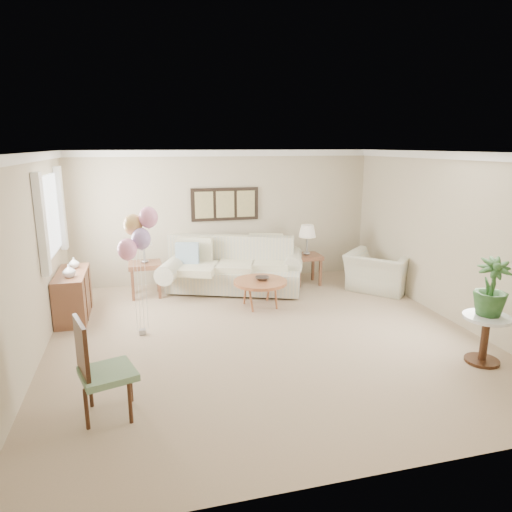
# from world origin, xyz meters

# --- Properties ---
(ground_plane) EXTENTS (6.00, 6.00, 0.00)m
(ground_plane) POSITION_xyz_m (0.00, 0.00, 0.00)
(ground_plane) COLOR tan
(room_shell) EXTENTS (6.04, 6.04, 2.60)m
(room_shell) POSITION_xyz_m (-0.11, 0.09, 1.63)
(room_shell) COLOR #BFB497
(room_shell) RESTS_ON ground
(wall_art_triptych) EXTENTS (1.35, 0.06, 0.65)m
(wall_art_triptych) POSITION_xyz_m (0.00, 2.96, 1.55)
(wall_art_triptych) COLOR black
(wall_art_triptych) RESTS_ON ground
(sofa) EXTENTS (3.03, 1.83, 0.99)m
(sofa) POSITION_xyz_m (0.03, 2.27, 0.39)
(sofa) COLOR beige
(sofa) RESTS_ON ground
(end_table_left) EXTENTS (0.58, 0.52, 0.63)m
(end_table_left) POSITION_xyz_m (-1.61, 2.28, 0.53)
(end_table_left) COLOR brown
(end_table_left) RESTS_ON ground
(end_table_right) EXTENTS (0.55, 0.50, 0.60)m
(end_table_right) POSITION_xyz_m (1.48, 2.27, 0.50)
(end_table_right) COLOR brown
(end_table_right) RESTS_ON ground
(lamp_left) EXTENTS (0.31, 0.31, 0.54)m
(lamp_left) POSITION_xyz_m (-1.61, 2.28, 1.04)
(lamp_left) COLOR gray
(lamp_left) RESTS_ON end_table_left
(lamp_right) EXTENTS (0.34, 0.34, 0.59)m
(lamp_right) POSITION_xyz_m (1.48, 2.27, 1.05)
(lamp_right) COLOR gray
(lamp_right) RESTS_ON end_table_right
(coffee_table) EXTENTS (0.91, 0.91, 0.46)m
(coffee_table) POSITION_xyz_m (0.26, 1.22, 0.42)
(coffee_table) COLOR #A76336
(coffee_table) RESTS_ON ground
(decor_bowl) EXTENTS (0.29, 0.29, 0.06)m
(decor_bowl) POSITION_xyz_m (0.30, 1.24, 0.49)
(decor_bowl) COLOR #322923
(decor_bowl) RESTS_ON coffee_table
(armchair) EXTENTS (1.47, 1.48, 0.72)m
(armchair) POSITION_xyz_m (2.66, 1.53, 0.36)
(armchair) COLOR beige
(armchair) RESTS_ON ground
(side_table) EXTENTS (0.58, 0.58, 0.63)m
(side_table) POSITION_xyz_m (2.46, -1.48, 0.47)
(side_table) COLOR silver
(side_table) RESTS_ON ground
(potted_plant) EXTENTS (0.54, 0.54, 0.73)m
(potted_plant) POSITION_xyz_m (2.50, -1.45, 0.99)
(potted_plant) COLOR #22501C
(potted_plant) RESTS_ON side_table
(accent_chair) EXTENTS (0.63, 0.63, 1.04)m
(accent_chair) POSITION_xyz_m (-2.14, -1.51, 0.54)
(accent_chair) COLOR gray
(accent_chair) RESTS_ON ground
(credenza) EXTENTS (0.46, 1.20, 0.74)m
(credenza) POSITION_xyz_m (-2.76, 1.50, 0.37)
(credenza) COLOR brown
(credenza) RESTS_ON ground
(vase_white) EXTENTS (0.25, 0.25, 0.20)m
(vase_white) POSITION_xyz_m (-2.74, 1.22, 0.84)
(vase_white) COLOR silver
(vase_white) RESTS_ON credenza
(vase_sage) EXTENTS (0.17, 0.17, 0.18)m
(vase_sage) POSITION_xyz_m (-2.74, 1.78, 0.83)
(vase_sage) COLOR silver
(vase_sage) RESTS_ON credenza
(balloon_cluster) EXTENTS (0.57, 0.50, 1.86)m
(balloon_cluster) POSITION_xyz_m (-1.70, 0.51, 1.50)
(balloon_cluster) COLOR gray
(balloon_cluster) RESTS_ON ground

